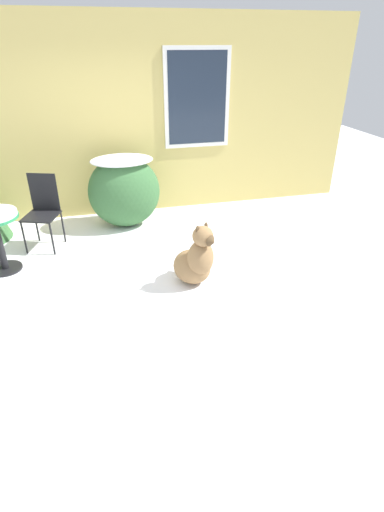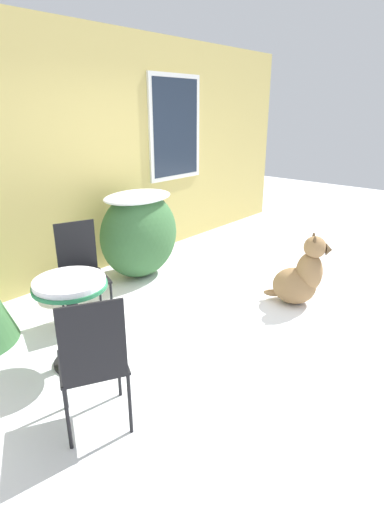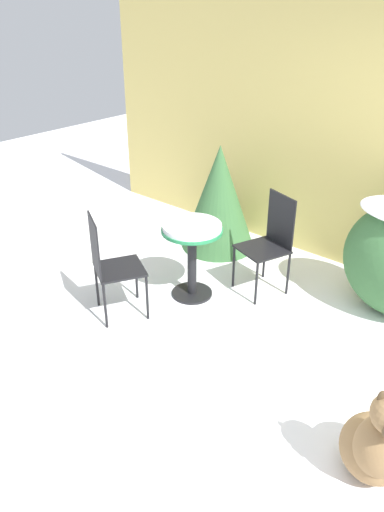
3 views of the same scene
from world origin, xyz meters
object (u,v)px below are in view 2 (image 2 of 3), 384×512
object	(u,v)px
dog	(301,278)
patio_table	(72,300)
patio_chair_far_side	(93,359)
patio_chair_near_table	(81,269)

from	to	relation	value
dog	patio_table	bearing A→B (deg)	128.79
patio_table	patio_chair_far_side	bearing A→B (deg)	-114.34
patio_chair_near_table	dog	size ratio (longest dim) A/B	1.25
patio_chair_near_table	patio_chair_far_side	bearing A→B (deg)	-102.52
patio_table	dog	size ratio (longest dim) A/B	0.97
patio_chair_near_table	patio_chair_far_side	distance (m)	1.54
patio_chair_far_side	dog	xyz separation A→B (m)	(2.54, -0.15, -0.24)
patio_chair_near_table	dog	bearing A→B (deg)	-20.78
patio_table	patio_chair_near_table	bearing A→B (deg)	50.20
patio_table	dog	bearing A→B (deg)	-21.55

